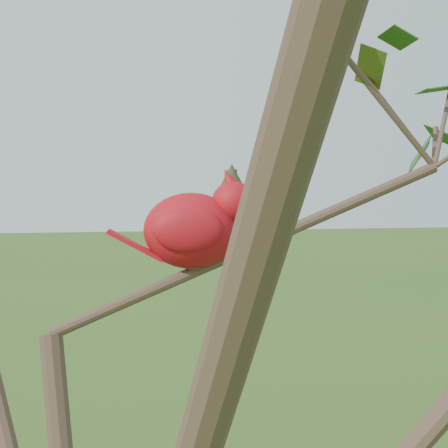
% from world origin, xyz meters
% --- Properties ---
extents(crabapple_tree, '(2.35, 2.05, 2.95)m').
position_xyz_m(crabapple_tree, '(0.03, -0.02, 2.12)').
color(crabapple_tree, '#3B2920').
rests_on(crabapple_tree, ground).
extents(cardinal, '(0.24, 0.14, 0.17)m').
position_xyz_m(cardinal, '(0.17, 0.08, 2.11)').
color(cardinal, red).
rests_on(cardinal, ground).
extents(distant_trees, '(39.19, 16.88, 3.71)m').
position_xyz_m(distant_trees, '(-0.79, 25.48, 1.60)').
color(distant_trees, '#3B2920').
rests_on(distant_trees, ground).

